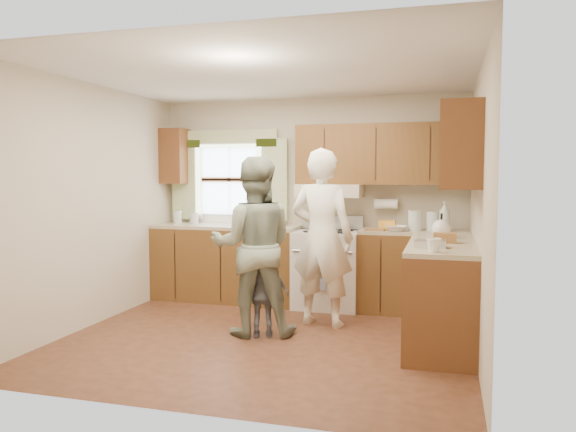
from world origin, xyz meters
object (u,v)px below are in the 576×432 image
(stove, at_px, (328,268))
(woman_right, at_px, (254,246))
(woman_left, at_px, (322,237))
(child, at_px, (264,295))

(stove, bearing_deg, woman_right, -109.60)
(woman_left, xyz_separation_m, woman_right, (-0.57, -0.51, -0.05))
(stove, xyz_separation_m, woman_left, (0.10, -0.81, 0.45))
(woman_right, distance_m, child, 0.48)
(stove, xyz_separation_m, woman_right, (-0.47, -1.32, 0.40))
(woman_right, bearing_deg, child, 132.76)
(child, bearing_deg, woman_left, -144.33)
(stove, distance_m, child, 1.44)
(woman_right, height_order, child, woman_right)
(stove, bearing_deg, woman_left, -82.96)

